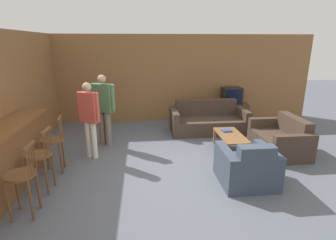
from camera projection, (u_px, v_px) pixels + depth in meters
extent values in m
plane|color=#565B66|center=(177.00, 177.00, 4.77)|extent=(24.00, 24.00, 0.00)
cube|color=olive|center=(161.00, 79.00, 7.97)|extent=(9.40, 0.08, 2.60)
cube|color=olive|center=(18.00, 96.00, 5.41)|extent=(0.08, 8.74, 2.60)
cube|color=brown|center=(4.00, 163.00, 4.18)|extent=(0.47, 2.72, 1.00)
cylinder|color=brown|center=(20.00, 175.00, 3.55)|extent=(0.42, 0.42, 0.04)
cylinder|color=brown|center=(17.00, 191.00, 3.76)|extent=(0.04, 0.04, 0.61)
cylinder|color=brown|center=(8.00, 202.00, 3.49)|extent=(0.04, 0.04, 0.61)
cylinder|color=brown|center=(38.00, 190.00, 3.79)|extent=(0.04, 0.04, 0.61)
cylinder|color=brown|center=(31.00, 201.00, 3.52)|extent=(0.04, 0.04, 0.61)
cylinder|color=brown|center=(35.00, 156.00, 3.63)|extent=(0.02, 0.02, 0.37)
cylinder|color=brown|center=(33.00, 159.00, 3.55)|extent=(0.02, 0.02, 0.37)
cylinder|color=brown|center=(30.00, 162.00, 3.47)|extent=(0.02, 0.02, 0.37)
cylinder|color=brown|center=(28.00, 164.00, 3.39)|extent=(0.02, 0.02, 0.37)
cube|color=brown|center=(29.00, 146.00, 3.45)|extent=(0.04, 0.35, 0.04)
cylinder|color=brown|center=(38.00, 155.00, 4.17)|extent=(0.43, 0.43, 0.04)
cylinder|color=brown|center=(36.00, 169.00, 4.40)|extent=(0.04, 0.04, 0.61)
cylinder|color=brown|center=(28.00, 178.00, 4.12)|extent=(0.04, 0.04, 0.61)
cylinder|color=brown|center=(53.00, 169.00, 4.41)|extent=(0.04, 0.04, 0.61)
cylinder|color=brown|center=(46.00, 177.00, 4.13)|extent=(0.04, 0.04, 0.61)
cylinder|color=brown|center=(51.00, 140.00, 4.24)|extent=(0.02, 0.02, 0.37)
cylinder|color=brown|center=(49.00, 142.00, 4.16)|extent=(0.02, 0.02, 0.37)
cylinder|color=brown|center=(47.00, 144.00, 4.08)|extent=(0.02, 0.02, 0.37)
cylinder|color=brown|center=(44.00, 146.00, 4.00)|extent=(0.02, 0.02, 0.37)
cube|color=brown|center=(46.00, 130.00, 4.06)|extent=(0.06, 0.35, 0.04)
cylinder|color=brown|center=(52.00, 140.00, 4.82)|extent=(0.45, 0.45, 0.04)
cylinder|color=brown|center=(48.00, 154.00, 5.01)|extent=(0.04, 0.04, 0.61)
cylinder|color=brown|center=(44.00, 160.00, 4.75)|extent=(0.04, 0.04, 0.61)
cylinder|color=brown|center=(63.00, 153.00, 5.07)|extent=(0.04, 0.04, 0.61)
cylinder|color=brown|center=(61.00, 159.00, 4.81)|extent=(0.04, 0.04, 0.61)
cylinder|color=brown|center=(62.00, 127.00, 4.91)|extent=(0.02, 0.02, 0.37)
cylinder|color=brown|center=(61.00, 128.00, 4.83)|extent=(0.02, 0.02, 0.37)
cylinder|color=brown|center=(60.00, 129.00, 4.76)|extent=(0.02, 0.02, 0.37)
cylinder|color=brown|center=(60.00, 131.00, 4.68)|extent=(0.02, 0.02, 0.37)
cube|color=brown|center=(59.00, 118.00, 4.74)|extent=(0.08, 0.35, 0.04)
cube|color=#423328|center=(208.00, 125.00, 7.14)|extent=(1.71, 0.95, 0.39)
cube|color=#423328|center=(206.00, 107.00, 7.37)|extent=(1.71, 0.22, 0.44)
cube|color=#423328|center=(174.00, 122.00, 7.02)|extent=(0.16, 0.95, 0.63)
cube|color=#423328|center=(242.00, 120.00, 7.20)|extent=(0.16, 0.95, 0.63)
cube|color=#384251|center=(246.00, 172.00, 4.55)|extent=(0.58, 0.90, 0.39)
cube|color=#384251|center=(256.00, 159.00, 4.12)|extent=(0.58, 0.22, 0.42)
cube|color=#384251|center=(267.00, 165.00, 4.56)|extent=(0.16, 0.90, 0.62)
cube|color=#384251|center=(225.00, 167.00, 4.49)|extent=(0.16, 0.90, 0.62)
cube|color=#423328|center=(278.00, 143.00, 5.84)|extent=(0.87, 1.07, 0.39)
cube|color=#423328|center=(294.00, 126.00, 5.76)|extent=(0.22, 1.07, 0.41)
cube|color=#423328|center=(266.00, 130.00, 6.39)|extent=(0.87, 0.16, 0.61)
cube|color=#423328|center=(294.00, 149.00, 5.22)|extent=(0.87, 0.16, 0.61)
cube|color=brown|center=(231.00, 135.00, 5.80)|extent=(0.52, 1.08, 0.04)
cube|color=brown|center=(228.00, 153.00, 5.35)|extent=(0.06, 0.06, 0.36)
cube|color=brown|center=(248.00, 152.00, 5.40)|extent=(0.06, 0.06, 0.36)
cube|color=brown|center=(215.00, 136.00, 6.31)|extent=(0.06, 0.06, 0.36)
cube|color=brown|center=(232.00, 136.00, 6.35)|extent=(0.06, 0.06, 0.36)
cube|color=#513823|center=(230.00, 112.00, 8.12)|extent=(1.03, 0.47, 0.55)
cube|color=black|center=(232.00, 96.00, 7.97)|extent=(0.57, 0.43, 0.51)
cube|color=black|center=(234.00, 97.00, 7.76)|extent=(0.50, 0.01, 0.44)
cube|color=navy|center=(227.00, 131.00, 6.00)|extent=(0.23, 0.18, 0.03)
cylinder|color=#756B5B|center=(102.00, 128.00, 6.23)|extent=(0.15, 0.15, 0.81)
cylinder|color=#756B5B|center=(108.00, 129.00, 6.17)|extent=(0.15, 0.15, 0.81)
cube|color=#4C754C|center=(103.00, 98.00, 5.99)|extent=(0.51, 0.39, 0.64)
cylinder|color=#4C754C|center=(93.00, 96.00, 6.08)|extent=(0.10, 0.10, 0.59)
cylinder|color=#4C754C|center=(113.00, 98.00, 5.89)|extent=(0.10, 0.10, 0.59)
sphere|color=tan|center=(102.00, 79.00, 5.87)|extent=(0.19, 0.19, 0.19)
cylinder|color=silver|center=(89.00, 140.00, 5.51)|extent=(0.12, 0.12, 0.78)
cylinder|color=silver|center=(94.00, 140.00, 5.47)|extent=(0.12, 0.12, 0.78)
cube|color=#CC4C3D|center=(89.00, 107.00, 5.29)|extent=(0.41, 0.31, 0.62)
cylinder|color=#CC4C3D|center=(80.00, 105.00, 5.36)|extent=(0.08, 0.08, 0.57)
cylinder|color=#CC4C3D|center=(97.00, 107.00, 5.21)|extent=(0.08, 0.08, 0.57)
sphere|color=tan|center=(87.00, 87.00, 5.17)|extent=(0.18, 0.18, 0.18)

